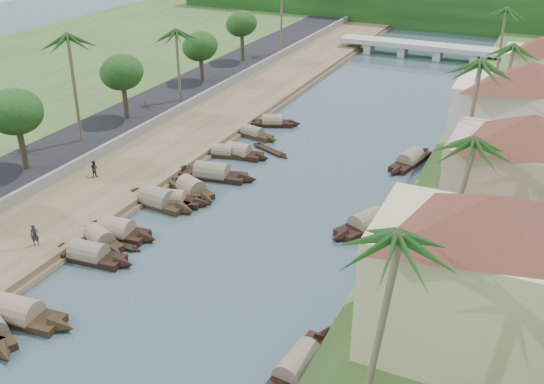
% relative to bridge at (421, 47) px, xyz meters
% --- Properties ---
extents(ground, '(220.00, 220.00, 0.00)m').
position_rel_bridge_xyz_m(ground, '(-0.00, -72.00, -1.72)').
color(ground, '#374B53').
rests_on(ground, ground).
extents(left_bank, '(10.00, 180.00, 0.80)m').
position_rel_bridge_xyz_m(left_bank, '(-16.00, -52.00, -1.32)').
color(left_bank, brown).
rests_on(left_bank, ground).
extents(right_bank, '(16.00, 180.00, 1.20)m').
position_rel_bridge_xyz_m(right_bank, '(19.00, -52.00, -1.12)').
color(right_bank, '#335321').
rests_on(right_bank, ground).
extents(road, '(8.00, 180.00, 1.40)m').
position_rel_bridge_xyz_m(road, '(-24.50, -52.00, -1.02)').
color(road, black).
rests_on(road, ground).
extents(retaining_wall, '(0.40, 180.00, 1.10)m').
position_rel_bridge_xyz_m(retaining_wall, '(-20.20, -52.00, -0.37)').
color(retaining_wall, slate).
rests_on(retaining_wall, left_bank).
extents(treeline, '(120.00, 14.00, 8.00)m').
position_rel_bridge_xyz_m(treeline, '(-0.00, 28.00, 2.28)').
color(treeline, '#0F360E').
rests_on(treeline, ground).
extents(bridge, '(28.00, 4.00, 2.40)m').
position_rel_bridge_xyz_m(bridge, '(0.00, 0.00, 0.00)').
color(bridge, '#AAAA9F').
rests_on(bridge, ground).
extents(building_near, '(14.85, 14.85, 10.20)m').
position_rel_bridge_xyz_m(building_near, '(18.99, -74.00, 4.66)').
color(building_near, beige).
rests_on(building_near, right_bank).
extents(building_mid, '(14.11, 14.11, 9.70)m').
position_rel_bridge_xyz_m(building_mid, '(19.99, -58.00, 4.41)').
color(building_mid, '#CA9A8F').
rests_on(building_mid, right_bank).
extents(building_far, '(15.59, 15.59, 10.20)m').
position_rel_bridge_xyz_m(building_far, '(18.99, -44.00, 4.66)').
color(building_far, silver).
rests_on(building_far, right_bank).
extents(sampan_2, '(9.27, 2.63, 2.39)m').
position_rel_bridge_xyz_m(sampan_2, '(-8.68, -82.13, -1.30)').
color(sampan_2, black).
rests_on(sampan_2, ground).
extents(sampan_3, '(8.17, 2.39, 2.17)m').
position_rel_bridge_xyz_m(sampan_3, '(-9.18, -74.39, -1.31)').
color(sampan_3, black).
rests_on(sampan_3, ground).
extents(sampan_4, '(6.93, 3.92, 1.99)m').
position_rel_bridge_xyz_m(sampan_4, '(-10.01, -72.14, -1.31)').
color(sampan_4, black).
rests_on(sampan_4, ground).
extents(sampan_5, '(7.50, 2.47, 2.34)m').
position_rel_bridge_xyz_m(sampan_5, '(-9.43, -70.54, -1.30)').
color(sampan_5, black).
rests_on(sampan_5, ground).
extents(sampan_6, '(8.62, 2.75, 2.49)m').
position_rel_bridge_xyz_m(sampan_6, '(-9.65, -64.53, -1.30)').
color(sampan_6, black).
rests_on(sampan_6, ground).
extents(sampan_7, '(7.77, 3.73, 2.06)m').
position_rel_bridge_xyz_m(sampan_7, '(-8.59, -63.98, -1.31)').
color(sampan_7, black).
rests_on(sampan_7, ground).
extents(sampan_8, '(7.18, 4.50, 2.21)m').
position_rel_bridge_xyz_m(sampan_8, '(-8.11, -61.17, -1.31)').
color(sampan_8, black).
rests_on(sampan_8, ground).
extents(sampan_9, '(9.76, 3.38, 2.39)m').
position_rel_bridge_xyz_m(sampan_9, '(-8.04, -57.43, -1.30)').
color(sampan_9, black).
rests_on(sampan_9, ground).
extents(sampan_10, '(6.62, 2.76, 1.84)m').
position_rel_bridge_xyz_m(sampan_10, '(-9.73, -52.15, -1.32)').
color(sampan_10, black).
rests_on(sampan_10, ground).
extents(sampan_11, '(7.43, 2.00, 2.14)m').
position_rel_bridge_xyz_m(sampan_11, '(-8.18, -51.52, -1.31)').
color(sampan_11, black).
rests_on(sampan_11, ground).
extents(sampan_12, '(7.31, 2.78, 1.78)m').
position_rel_bridge_xyz_m(sampan_12, '(-9.37, -45.70, -1.32)').
color(sampan_12, black).
rests_on(sampan_12, ground).
extents(sampan_13, '(7.11, 3.94, 1.97)m').
position_rel_bridge_xyz_m(sampan_13, '(-8.82, -41.39, -1.31)').
color(sampan_13, black).
rests_on(sampan_13, ground).
extents(sampan_14, '(2.59, 9.09, 2.17)m').
position_rel_bridge_xyz_m(sampan_14, '(10.20, -78.93, -1.31)').
color(sampan_14, black).
rests_on(sampan_14, ground).
extents(sampan_15, '(5.29, 8.44, 2.28)m').
position_rel_bridge_xyz_m(sampan_15, '(8.85, -60.61, -1.30)').
color(sampan_15, black).
rests_on(sampan_15, ground).
extents(sampan_16, '(3.66, 9.00, 2.17)m').
position_rel_bridge_xyz_m(sampan_16, '(9.06, -45.73, -1.31)').
color(sampan_16, black).
rests_on(sampan_16, ground).
extents(canoe_1, '(4.35, 0.87, 0.70)m').
position_rel_bridge_xyz_m(canoe_1, '(-8.29, -71.91, -1.62)').
color(canoe_1, black).
rests_on(canoe_1, ground).
extents(canoe_2, '(5.68, 3.12, 0.85)m').
position_rel_bridge_xyz_m(canoe_2, '(-5.65, -48.88, -1.62)').
color(canoe_2, black).
rests_on(canoe_2, ground).
extents(palm_0, '(3.20, 3.20, 12.31)m').
position_rel_bridge_xyz_m(palm_0, '(15.00, -81.11, 9.97)').
color(palm_0, brown).
rests_on(palm_0, ground).
extents(palm_1, '(3.20, 3.20, 10.80)m').
position_rel_bridge_xyz_m(palm_1, '(16.00, -64.00, 8.53)').
color(palm_1, brown).
rests_on(palm_1, ground).
extents(palm_2, '(3.20, 3.20, 13.41)m').
position_rel_bridge_xyz_m(palm_2, '(15.00, -52.91, 11.02)').
color(palm_2, brown).
rests_on(palm_2, ground).
extents(palm_3, '(3.20, 3.20, 11.15)m').
position_rel_bridge_xyz_m(palm_3, '(16.00, -35.22, 8.86)').
color(palm_3, brown).
rests_on(palm_3, ground).
extents(palm_5, '(3.20, 3.20, 12.79)m').
position_rel_bridge_xyz_m(palm_5, '(-24.00, -57.67, 10.63)').
color(palm_5, brown).
rests_on(palm_5, ground).
extents(palm_6, '(3.20, 3.20, 10.34)m').
position_rel_bridge_xyz_m(palm_6, '(-22.00, -41.13, 8.28)').
color(palm_6, brown).
rests_on(palm_6, ground).
extents(palm_7, '(3.20, 3.20, 11.99)m').
position_rel_bridge_xyz_m(palm_7, '(14.00, -17.14, 9.66)').
color(palm_7, brown).
rests_on(palm_7, ground).
extents(tree_2, '(5.10, 5.10, 7.85)m').
position_rel_bridge_xyz_m(tree_2, '(-24.00, -65.66, 5.34)').
color(tree_2, '#4E402C').
rests_on(tree_2, ground).
extents(tree_3, '(4.76, 4.76, 7.49)m').
position_rel_bridge_xyz_m(tree_3, '(-24.00, -49.70, 5.11)').
color(tree_3, '#4E402C').
rests_on(tree_3, ground).
extents(tree_4, '(4.60, 4.60, 6.75)m').
position_rel_bridge_xyz_m(tree_4, '(-24.00, -32.35, 4.46)').
color(tree_4, '#4E402C').
rests_on(tree_4, ground).
extents(tree_5, '(4.45, 4.45, 7.58)m').
position_rel_bridge_xyz_m(tree_5, '(-24.00, -19.83, 5.31)').
color(tree_5, '#4E402C').
rests_on(tree_5, ground).
extents(person_near, '(0.76, 0.69, 1.74)m').
position_rel_bridge_xyz_m(person_near, '(-13.45, -75.38, -0.05)').
color(person_near, '#23252A').
rests_on(person_near, left_bank).
extents(person_far, '(0.81, 0.64, 1.63)m').
position_rel_bridge_xyz_m(person_far, '(-17.63, -63.30, -0.11)').
color(person_far, '#323023').
rests_on(person_far, left_bank).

